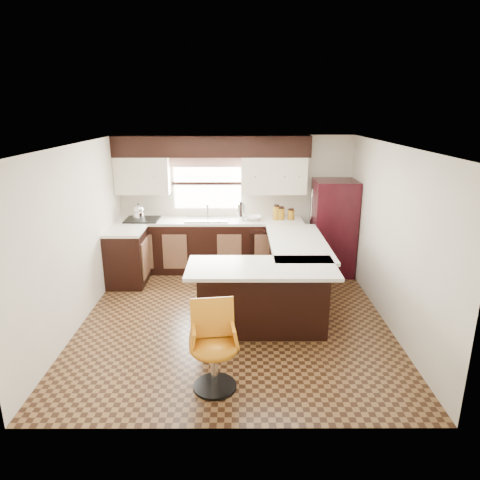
{
  "coord_description": "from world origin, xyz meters",
  "views": [
    {
      "loc": [
        0.07,
        -5.47,
        2.84
      ],
      "look_at": [
        0.08,
        0.45,
        1.01
      ],
      "focal_mm": 32.0,
      "sensor_mm": 36.0,
      "label": 1
    }
  ],
  "objects_px": {
    "peninsula_long": "(293,272)",
    "peninsula_return": "(262,299)",
    "refrigerator": "(333,228)",
    "bar_chair": "(214,349)"
  },
  "relations": [
    {
      "from": "peninsula_return",
      "to": "refrigerator",
      "type": "relative_size",
      "value": 0.99
    },
    {
      "from": "peninsula_long",
      "to": "refrigerator",
      "type": "height_order",
      "value": "refrigerator"
    },
    {
      "from": "peninsula_return",
      "to": "refrigerator",
      "type": "bearing_deg",
      "value": 57.37
    },
    {
      "from": "peninsula_long",
      "to": "peninsula_return",
      "type": "height_order",
      "value": "same"
    },
    {
      "from": "refrigerator",
      "to": "bar_chair",
      "type": "height_order",
      "value": "refrigerator"
    },
    {
      "from": "peninsula_return",
      "to": "refrigerator",
      "type": "xyz_separation_m",
      "value": [
        1.35,
        2.1,
        0.39
      ]
    },
    {
      "from": "peninsula_long",
      "to": "peninsula_return",
      "type": "distance_m",
      "value": 1.11
    },
    {
      "from": "peninsula_long",
      "to": "refrigerator",
      "type": "distance_m",
      "value": 1.45
    },
    {
      "from": "peninsula_long",
      "to": "bar_chair",
      "type": "height_order",
      "value": "bar_chair"
    },
    {
      "from": "peninsula_long",
      "to": "refrigerator",
      "type": "xyz_separation_m",
      "value": [
        0.82,
        1.13,
        0.39
      ]
    }
  ]
}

